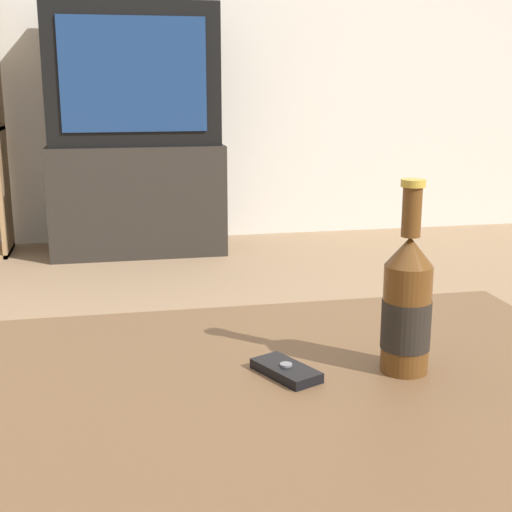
% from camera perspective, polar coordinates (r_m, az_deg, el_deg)
% --- Properties ---
extents(coffee_table, '(1.03, 0.70, 0.44)m').
position_cam_1_polar(coffee_table, '(0.99, 0.52, -14.02)').
color(coffee_table, brown).
rests_on(coffee_table, ground_plane).
extents(tv_stand, '(0.85, 0.44, 0.54)m').
position_cam_1_polar(tv_stand, '(3.63, -9.48, 4.59)').
color(tv_stand, '#28231E').
rests_on(tv_stand, ground_plane).
extents(television, '(0.81, 0.39, 0.66)m').
position_cam_1_polar(television, '(3.58, -9.87, 14.08)').
color(television, black).
rests_on(television, tv_stand).
extents(beer_bottle, '(0.07, 0.07, 0.27)m').
position_cam_1_polar(beer_bottle, '(1.00, 11.98, -3.91)').
color(beer_bottle, '#563314').
rests_on(beer_bottle, coffee_table).
extents(cell_phone, '(0.09, 0.11, 0.02)m').
position_cam_1_polar(cell_phone, '(0.99, 2.41, -9.13)').
color(cell_phone, black).
rests_on(cell_phone, coffee_table).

